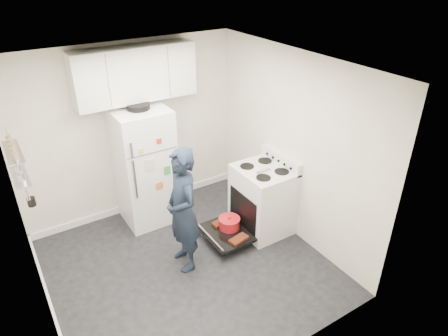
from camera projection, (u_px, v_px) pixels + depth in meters
room at (179, 184)px, 4.45m from camera, size 3.21×3.21×2.51m
electric_range at (262, 200)px, 5.50m from camera, size 0.66×0.76×1.10m
open_oven_door at (227, 228)px, 5.39m from camera, size 0.55×0.70×0.23m
refrigerator at (145, 166)px, 5.55m from camera, size 0.72×0.74×1.76m
upper_cabinets at (135, 74)px, 5.12m from camera, size 1.60×0.33×0.70m
wall_shelf_rack at (17, 164)px, 3.87m from camera, size 0.14×0.60×0.61m
person at (183, 211)px, 4.69m from camera, size 0.42×0.61×1.60m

